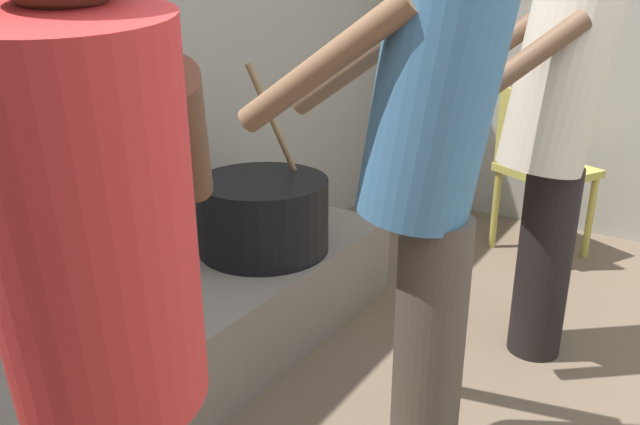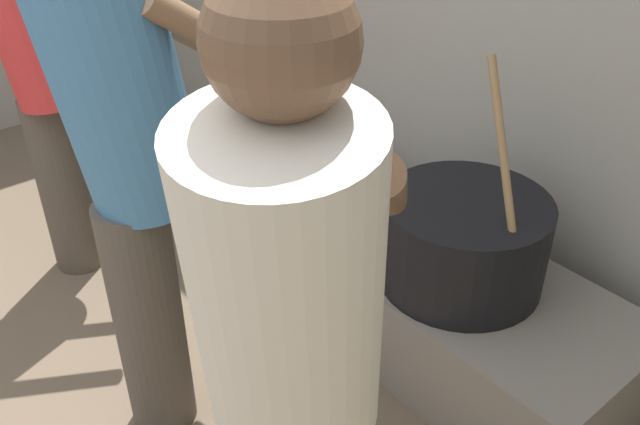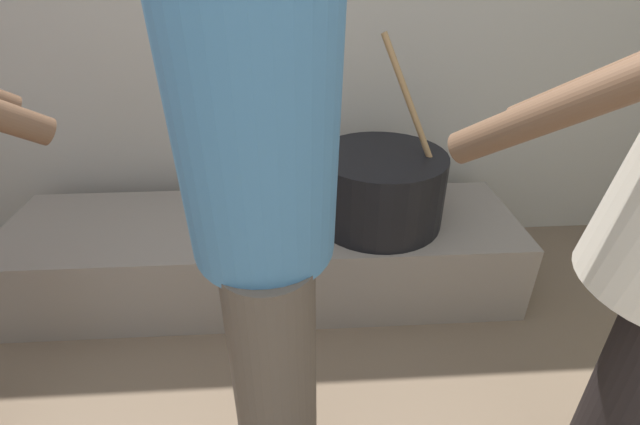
% 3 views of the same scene
% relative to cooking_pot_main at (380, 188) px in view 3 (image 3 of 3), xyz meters
% --- Properties ---
extents(hearth_ledge, '(2.17, 0.60, 0.35)m').
position_rel_cooking_pot_main_xyz_m(hearth_ledge, '(-0.49, 0.02, -0.33)').
color(hearth_ledge, slate).
rests_on(hearth_ledge, ground_plane).
extents(cooking_pot_main, '(0.53, 0.53, 0.75)m').
position_rel_cooking_pot_main_xyz_m(cooking_pot_main, '(0.00, 0.00, 0.00)').
color(cooking_pot_main, black).
rests_on(cooking_pot_main, hearth_ledge).
extents(cook_in_blue_shirt, '(0.38, 0.70, 1.65)m').
position_rel_cooking_pot_main_xyz_m(cook_in_blue_shirt, '(-0.41, -0.87, 0.45)').
color(cook_in_blue_shirt, '#4C4238').
rests_on(cook_in_blue_shirt, ground_plane).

